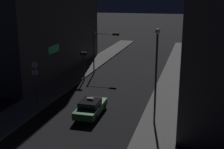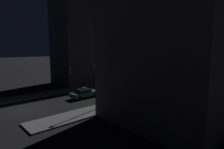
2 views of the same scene
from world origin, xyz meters
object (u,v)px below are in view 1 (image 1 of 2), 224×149
at_px(traffic_light_overhead, 103,44).
at_px(street_lamp_near_block, 156,69).
at_px(sign_pole_left, 36,79).
at_px(traffic_light_left_kerb, 84,60).
at_px(taxi, 91,107).

height_order(traffic_light_overhead, street_lamp_near_block, street_lamp_near_block).
bearing_deg(sign_pole_left, traffic_light_overhead, 78.91).
distance_m(traffic_light_overhead, street_lamp_near_block, 16.73).
relative_size(traffic_light_left_kerb, sign_pole_left, 0.88).
bearing_deg(sign_pole_left, traffic_light_left_kerb, 82.05).
xyz_separation_m(traffic_light_overhead, traffic_light_left_kerb, (-1.25, -3.73, -1.37)).
bearing_deg(taxi, traffic_light_overhead, 102.85).
bearing_deg(street_lamp_near_block, sign_pole_left, 173.18).
bearing_deg(taxi, sign_pole_left, 170.95).
bearing_deg(traffic_light_left_kerb, traffic_light_overhead, 71.50).
distance_m(traffic_light_left_kerb, sign_pole_left, 9.26).
relative_size(traffic_light_overhead, sign_pole_left, 1.36).
height_order(taxi, street_lamp_near_block, street_lamp_near_block).
xyz_separation_m(traffic_light_overhead, street_lamp_near_block, (8.73, -14.25, 0.72)).
height_order(traffic_light_overhead, sign_pole_left, traffic_light_overhead).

